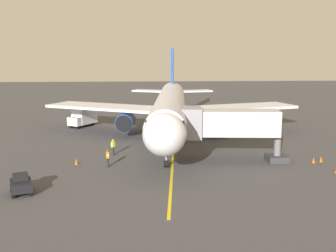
# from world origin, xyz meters

# --- Properties ---
(ground_plane) EXTENTS (220.00, 220.00, 0.00)m
(ground_plane) POSITION_xyz_m (0.00, 0.00, 0.00)
(ground_plane) COLOR #424244
(apron_lead_in_line) EXTENTS (4.06, 39.84, 0.01)m
(apron_lead_in_line) POSITION_xyz_m (-0.49, 7.58, 0.01)
(apron_lead_in_line) COLOR yellow
(apron_lead_in_line) RESTS_ON ground
(airplane) EXTENTS (34.65, 40.35, 11.50)m
(airplane) POSITION_xyz_m (-0.52, 1.30, 4.00)
(airplane) COLOR silver
(airplane) RESTS_ON ground
(jet_bridge) EXTENTS (11.51, 3.88, 5.40)m
(jet_bridge) POSITION_xyz_m (-4.78, 13.04, 3.76)
(jet_bridge) COLOR #B7B7BC
(jet_bridge) RESTS_ON ground
(ground_crew_marshaller) EXTENTS (0.32, 0.44, 1.71)m
(ground_crew_marshaller) POSITION_xyz_m (6.35, 14.60, 0.89)
(ground_crew_marshaller) COLOR #23232D
(ground_crew_marshaller) RESTS_ON ground
(ground_crew_wing_walker) EXTENTS (0.44, 0.32, 1.71)m
(ground_crew_wing_walker) POSITION_xyz_m (-0.15, -6.31, 0.89)
(ground_crew_wing_walker) COLOR #23232D
(ground_crew_wing_walker) RESTS_ON ground
(ground_crew_loader) EXTENTS (0.45, 0.47, 1.71)m
(ground_crew_loader) POSITION_xyz_m (6.15, 9.97, 0.89)
(ground_crew_loader) COLOR #23232D
(ground_crew_loader) RESTS_ON ground
(tug_near_nose) EXTENTS (2.22, 2.68, 1.50)m
(tug_near_nose) POSITION_xyz_m (12.39, 21.60, 0.70)
(tug_near_nose) COLOR black
(tug_near_nose) RESTS_ON ground
(tug_portside) EXTENTS (1.80, 2.46, 1.50)m
(tug_portside) POSITION_xyz_m (-17.32, -8.16, 0.70)
(tug_portside) COLOR yellow
(tug_portside) RESTS_ON ground
(box_truck_starboard_side) EXTENTS (4.09, 4.94, 2.62)m
(box_truck_starboard_side) POSITION_xyz_m (11.78, -7.85, 1.39)
(box_truck_starboard_side) COLOR white
(box_truck_starboard_side) RESTS_ON ground
(safety_cone_nose_right) EXTENTS (0.32, 0.32, 0.55)m
(safety_cone_nose_right) POSITION_xyz_m (-14.69, 14.15, 0.28)
(safety_cone_nose_right) COLOR #F2590F
(safety_cone_nose_right) RESTS_ON ground
(safety_cone_wing_port) EXTENTS (0.32, 0.32, 0.55)m
(safety_cone_wing_port) POSITION_xyz_m (9.48, 13.42, 0.28)
(safety_cone_wing_port) COLOR #F2590F
(safety_cone_wing_port) RESTS_ON ground
(safety_cone_wing_starboard) EXTENTS (0.32, 0.32, 0.55)m
(safety_cone_wing_starboard) POSITION_xyz_m (-13.80, 14.44, 0.28)
(safety_cone_wing_starboard) COLOR #F2590F
(safety_cone_wing_starboard) RESTS_ON ground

